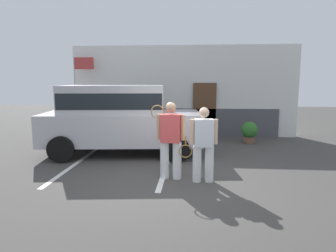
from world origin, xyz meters
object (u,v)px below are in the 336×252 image
at_px(parked_suv, 119,116).
at_px(tennis_player_woman, 203,144).
at_px(tennis_player_man, 171,139).
at_px(flag_pole, 79,81).
at_px(potted_plant_by_porch, 249,131).

height_order(parked_suv, tennis_player_woman, parked_suv).
bearing_deg(tennis_player_man, parked_suv, -47.11).
bearing_deg(tennis_player_woman, tennis_player_man, -19.05).
bearing_deg(flag_pole, tennis_player_woman, -47.79).
xyz_separation_m(tennis_player_man, potted_plant_by_porch, (2.48, 4.15, -0.48)).
bearing_deg(tennis_player_woman, flag_pole, -53.34).
height_order(parked_suv, tennis_player_man, parked_suv).
relative_size(parked_suv, flag_pole, 1.53).
distance_m(tennis_player_woman, flag_pole, 7.03).
relative_size(parked_suv, tennis_player_man, 2.78).
distance_m(parked_suv, flag_pole, 3.66).
relative_size(tennis_player_man, tennis_player_woman, 1.06).
xyz_separation_m(parked_suv, tennis_player_woman, (2.42, -2.38, -0.30)).
bearing_deg(parked_suv, tennis_player_man, -58.60).
relative_size(tennis_player_man, potted_plant_by_porch, 2.28).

